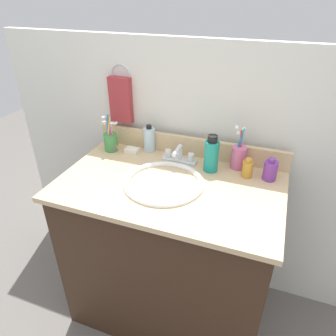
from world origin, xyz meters
TOP-DOWN VIEW (x-y plane):
  - ground_plane at (0.00, 0.00)m, footprint 6.00×6.00m
  - vanity_cabinet at (0.00, 0.00)m, footprint 0.88×0.51m
  - countertop at (0.00, 0.00)m, footprint 0.91×0.55m
  - backsplash at (0.00, 0.27)m, footprint 0.91×0.02m
  - back_wall at (0.00, 0.33)m, footprint 2.01×0.04m
  - towel_ring at (-0.36, 0.31)m, footprint 0.10×0.01m
  - hand_towel at (-0.36, 0.29)m, footprint 0.11×0.04m
  - sink_basin at (-0.02, -0.01)m, footprint 0.33×0.33m
  - faucet at (-0.02, 0.18)m, footprint 0.16×0.10m
  - bottle_cream_purple at (0.38, 0.17)m, footprint 0.06×0.06m
  - bottle_mouthwash_teal at (0.13, 0.16)m, footprint 0.06×0.06m
  - bottle_gel_clear at (-0.19, 0.24)m, footprint 0.05×0.05m
  - bottle_oil_amber at (0.29, 0.16)m, footprint 0.04×0.04m
  - cup_green at (-0.37, 0.18)m, footprint 0.08×0.07m
  - cup_pink at (0.24, 0.22)m, footprint 0.06×0.07m
  - soap_bar at (-0.26, 0.19)m, footprint 0.06×0.04m

SIDE VIEW (x-z plane):
  - ground_plane at x=0.00m, z-range 0.00..0.00m
  - vanity_cabinet at x=0.00m, z-range 0.00..0.76m
  - back_wall at x=0.00m, z-range 0.00..1.30m
  - sink_basin at x=-0.02m, z-range 0.70..0.81m
  - countertop at x=0.00m, z-range 0.76..0.79m
  - soap_bar at x=-0.26m, z-range 0.79..0.81m
  - faucet at x=-0.02m, z-range 0.77..0.85m
  - bottle_oil_amber at x=0.29m, z-range 0.78..0.87m
  - bottle_cream_purple at x=0.38m, z-range 0.78..0.88m
  - backsplash at x=0.00m, z-range 0.79..0.88m
  - cup_green at x=-0.37m, z-range 0.74..0.93m
  - cup_pink at x=0.24m, z-range 0.74..0.94m
  - bottle_gel_clear at x=-0.19m, z-range 0.78..0.91m
  - bottle_mouthwash_teal at x=0.13m, z-range 0.78..0.94m
  - hand_towel at x=-0.36m, z-range 0.90..1.12m
  - towel_ring at x=-0.36m, z-range 1.08..1.18m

